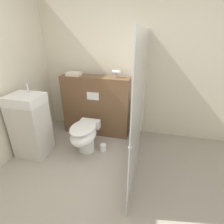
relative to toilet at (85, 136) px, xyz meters
The scene contains 9 objects.
ground_plane 1.21m from the toilet, 68.03° to the right, with size 12.00×12.00×0.00m, color #9E9384.
wall_back 1.40m from the toilet, 65.21° to the left, with size 8.00×0.06×2.50m.
partition_panel 0.72m from the toilet, 91.91° to the left, with size 1.26×0.31×1.14m.
shower_glass 1.07m from the toilet, ahead, with size 0.04×1.90×1.90m.
toilet is the anchor object (origin of this frame).
sink_vanity 0.86m from the toilet, 164.99° to the right, with size 0.51×0.42×1.16m.
hair_drier 1.19m from the toilet, 61.26° to the left, with size 0.16×0.08×0.13m.
folded_towel 1.15m from the toilet, 122.48° to the left, with size 0.24×0.18×0.06m.
spare_toilet_roll 0.39m from the toilet, 20.47° to the left, with size 0.10×0.10×0.12m.
Camera 1 is at (0.58, -1.16, 1.86)m, focal length 28.00 mm.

